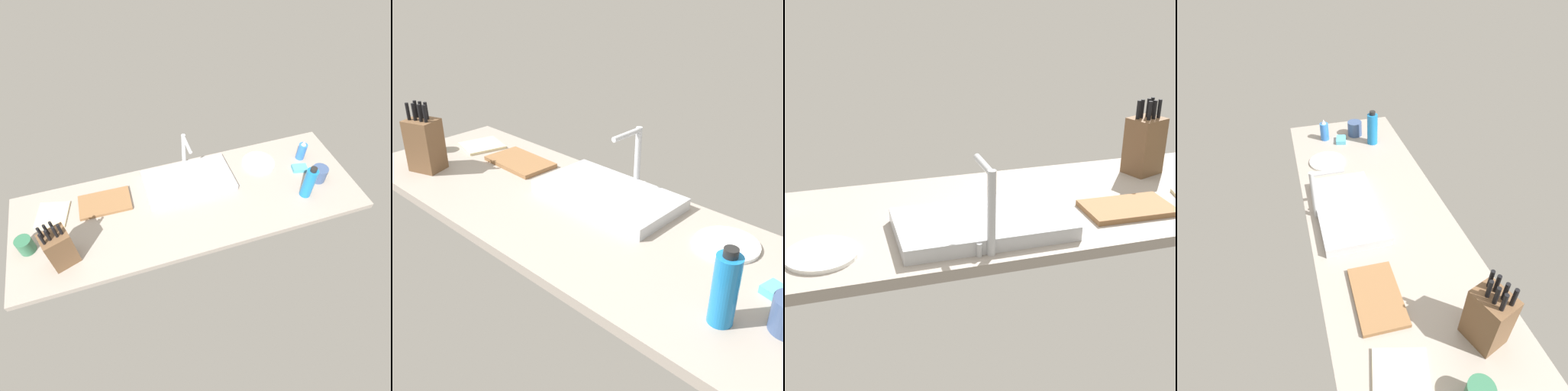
# 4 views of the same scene
# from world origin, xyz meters

# --- Properties ---
(countertop_slab) EXTENTS (1.99, 0.68, 0.04)m
(countertop_slab) POSITION_xyz_m (0.00, 0.00, 0.02)
(countertop_slab) COLOR gray
(countertop_slab) RESTS_ON ground
(sink_basin) EXTENTS (0.52, 0.29, 0.04)m
(sink_basin) POSITION_xyz_m (0.03, 0.14, 0.06)
(sink_basin) COLOR #B7BABF
(sink_basin) RESTS_ON countertop_slab
(faucet) EXTENTS (0.06, 0.16, 0.25)m
(faucet) POSITION_xyz_m (0.05, 0.27, 0.19)
(faucet) COLOR #B7BABF
(faucet) RESTS_ON countertop_slab
(knife_block) EXTENTS (0.15, 0.14, 0.29)m
(knife_block) POSITION_xyz_m (-0.71, -0.17, 0.15)
(knife_block) COLOR brown
(knife_block) RESTS_ON countertop_slab
(cutting_board) EXTENTS (0.30, 0.18, 0.02)m
(cutting_board) POSITION_xyz_m (-0.47, 0.13, 0.04)
(cutting_board) COLOR brown
(cutting_board) RESTS_ON countertop_slab
(water_bottle) EXTENTS (0.06, 0.06, 0.21)m
(water_bottle) POSITION_xyz_m (0.66, -0.15, 0.13)
(water_bottle) COLOR #1970B7
(water_bottle) RESTS_ON countertop_slab
(dinner_plate) EXTENTS (0.20, 0.20, 0.01)m
(dinner_plate) POSITION_xyz_m (0.50, 0.16, 0.04)
(dinner_plate) COLOR white
(dinner_plate) RESTS_ON countertop_slab
(dish_towel) EXTENTS (0.21, 0.21, 0.01)m
(dish_towel) POSITION_xyz_m (-0.76, 0.14, 0.04)
(dish_towel) COLOR beige
(dish_towel) RESTS_ON countertop_slab
(coffee_mug) EXTENTS (0.08, 0.08, 0.09)m
(coffee_mug) POSITION_xyz_m (-0.89, -0.05, 0.08)
(coffee_mug) COLOR #2D6647
(coffee_mug) RESTS_ON countertop_slab
(dish_sponge) EXTENTS (0.10, 0.08, 0.02)m
(dish_sponge) POSITION_xyz_m (0.72, 0.04, 0.05)
(dish_sponge) COLOR #4CA3BC
(dish_sponge) RESTS_ON countertop_slab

